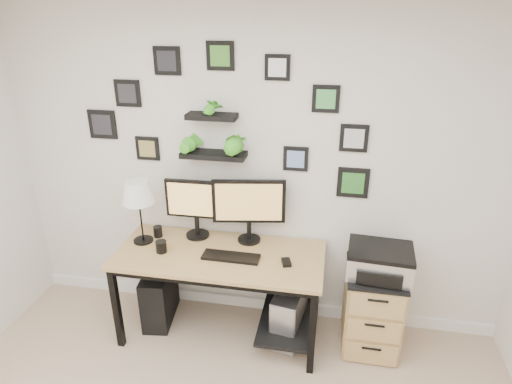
% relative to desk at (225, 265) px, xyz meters
% --- Properties ---
extents(room, '(4.00, 4.00, 4.00)m').
position_rel_desk_xyz_m(room, '(0.17, 0.32, -0.58)').
color(room, tan).
rests_on(room, ground).
extents(desk, '(1.60, 0.70, 0.75)m').
position_rel_desk_xyz_m(desk, '(0.00, 0.00, 0.00)').
color(desk, tan).
rests_on(desk, ground).
extents(monitor_left, '(0.49, 0.19, 0.50)m').
position_rel_desk_xyz_m(monitor_left, '(-0.28, 0.19, 0.41)').
color(monitor_left, black).
rests_on(monitor_left, desk).
extents(monitor_right, '(0.57, 0.21, 0.53)m').
position_rel_desk_xyz_m(monitor_right, '(0.15, 0.20, 0.44)').
color(monitor_right, black).
rests_on(monitor_right, desk).
extents(keyboard, '(0.44, 0.14, 0.02)m').
position_rel_desk_xyz_m(keyboard, '(0.07, -0.08, 0.13)').
color(keyboard, black).
rests_on(keyboard, desk).
extents(mouse, '(0.09, 0.11, 0.03)m').
position_rel_desk_xyz_m(mouse, '(0.49, -0.09, 0.14)').
color(mouse, black).
rests_on(mouse, desk).
extents(table_lamp, '(0.26, 0.26, 0.52)m').
position_rel_desk_xyz_m(table_lamp, '(-0.69, 0.04, 0.54)').
color(table_lamp, black).
rests_on(table_lamp, desk).
extents(mug, '(0.08, 0.08, 0.09)m').
position_rel_desk_xyz_m(mug, '(-0.48, -0.10, 0.17)').
color(mug, black).
rests_on(mug, desk).
extents(pen_cup, '(0.07, 0.07, 0.09)m').
position_rel_desk_xyz_m(pen_cup, '(-0.60, 0.13, 0.17)').
color(pen_cup, black).
rests_on(pen_cup, desk).
extents(pc_tower_black, '(0.27, 0.49, 0.47)m').
position_rel_desk_xyz_m(pc_tower_black, '(-0.60, 0.04, -0.39)').
color(pc_tower_black, black).
rests_on(pc_tower_black, ground).
extents(pc_tower_grey, '(0.27, 0.48, 0.45)m').
position_rel_desk_xyz_m(pc_tower_grey, '(0.52, 0.01, -0.40)').
color(pc_tower_grey, gray).
rests_on(pc_tower_grey, ground).
extents(file_cabinet, '(0.43, 0.53, 0.67)m').
position_rel_desk_xyz_m(file_cabinet, '(1.15, 0.06, -0.29)').
color(file_cabinet, tan).
rests_on(file_cabinet, ground).
extents(printer, '(0.48, 0.40, 0.21)m').
position_rel_desk_xyz_m(printer, '(1.16, 0.04, 0.15)').
color(printer, silver).
rests_on(printer, file_cabinet).
extents(wall_decor, '(2.24, 0.18, 1.12)m').
position_rel_desk_xyz_m(wall_decor, '(-0.08, 0.26, 1.04)').
color(wall_decor, black).
rests_on(wall_decor, ground).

